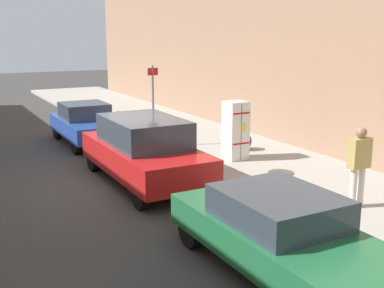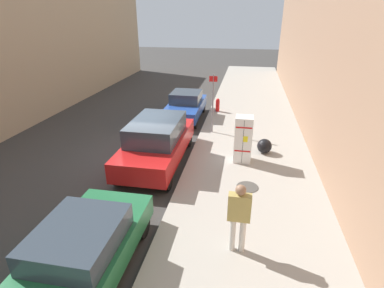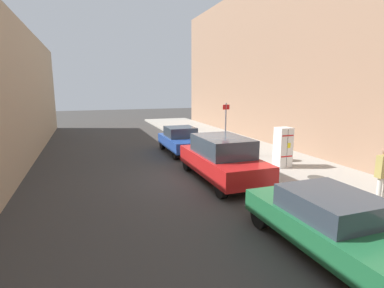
{
  "view_description": "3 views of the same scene",
  "coord_description": "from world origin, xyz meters",
  "px_view_note": "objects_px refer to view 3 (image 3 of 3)",
  "views": [
    {
      "loc": [
        4.03,
        11.75,
        3.85
      ],
      "look_at": [
        -1.42,
        1.66,
        1.23
      ],
      "focal_mm": 45.0,
      "sensor_mm": 36.0,
      "label": 1
    },
    {
      "loc": [
        -3.84,
        10.28,
        5.32
      ],
      "look_at": [
        -2.14,
        1.08,
        1.2
      ],
      "focal_mm": 28.0,
      "sensor_mm": 36.0,
      "label": 2
    },
    {
      "loc": [
        4.23,
        10.74,
        3.63
      ],
      "look_at": [
        -0.36,
        -2.2,
        1.02
      ],
      "focal_mm": 28.0,
      "sensor_mm": 36.0,
      "label": 3
    }
  ],
  "objects_px": {
    "parked_sedan_green": "(336,225)",
    "parked_hatchback_blue": "(181,140)",
    "trash_bag": "(286,155)",
    "street_sign_post": "(226,127)",
    "fire_hydrant": "(201,139)",
    "discarded_refrigerator": "(283,147)",
    "parked_suv_red": "(222,158)",
    "pedestrian_standing_near": "(384,172)"
  },
  "relations": [
    {
      "from": "parked_sedan_green",
      "to": "parked_hatchback_blue",
      "type": "bearing_deg",
      "value": -90.0
    },
    {
      "from": "trash_bag",
      "to": "parked_sedan_green",
      "type": "height_order",
      "value": "parked_sedan_green"
    },
    {
      "from": "street_sign_post",
      "to": "fire_hydrant",
      "type": "distance_m",
      "value": 3.44
    },
    {
      "from": "fire_hydrant",
      "to": "trash_bag",
      "type": "height_order",
      "value": "fire_hydrant"
    },
    {
      "from": "discarded_refrigerator",
      "to": "parked_suv_red",
      "type": "xyz_separation_m",
      "value": [
        3.17,
        0.47,
        -0.13
      ]
    },
    {
      "from": "discarded_refrigerator",
      "to": "fire_hydrant",
      "type": "distance_m",
      "value": 6.22
    },
    {
      "from": "discarded_refrigerator",
      "to": "fire_hydrant",
      "type": "bearing_deg",
      "value": -75.44
    },
    {
      "from": "street_sign_post",
      "to": "parked_hatchback_blue",
      "type": "bearing_deg",
      "value": -51.47
    },
    {
      "from": "pedestrian_standing_near",
      "to": "parked_sedan_green",
      "type": "bearing_deg",
      "value": 101.71
    },
    {
      "from": "fire_hydrant",
      "to": "parked_hatchback_blue",
      "type": "relative_size",
      "value": 0.19
    },
    {
      "from": "discarded_refrigerator",
      "to": "fire_hydrant",
      "type": "xyz_separation_m",
      "value": [
        1.56,
        -6.0,
        -0.49
      ]
    },
    {
      "from": "pedestrian_standing_near",
      "to": "parked_sedan_green",
      "type": "relative_size",
      "value": 0.38
    },
    {
      "from": "fire_hydrant",
      "to": "parked_suv_red",
      "type": "relative_size",
      "value": 0.16
    },
    {
      "from": "trash_bag",
      "to": "parked_sedan_green",
      "type": "distance_m",
      "value": 8.13
    },
    {
      "from": "discarded_refrigerator",
      "to": "street_sign_post",
      "type": "bearing_deg",
      "value": -61.75
    },
    {
      "from": "parked_suv_red",
      "to": "parked_sedan_green",
      "type": "distance_m",
      "value": 5.75
    },
    {
      "from": "discarded_refrigerator",
      "to": "pedestrian_standing_near",
      "type": "height_order",
      "value": "pedestrian_standing_near"
    },
    {
      "from": "trash_bag",
      "to": "fire_hydrant",
      "type": "bearing_deg",
      "value": -64.91
    },
    {
      "from": "discarded_refrigerator",
      "to": "parked_hatchback_blue",
      "type": "xyz_separation_m",
      "value": [
        3.17,
        -4.88,
        -0.3
      ]
    },
    {
      "from": "trash_bag",
      "to": "parked_sedan_green",
      "type": "xyz_separation_m",
      "value": [
        4.02,
        7.06,
        0.26
      ]
    },
    {
      "from": "discarded_refrigerator",
      "to": "parked_hatchback_blue",
      "type": "bearing_deg",
      "value": -56.96
    },
    {
      "from": "parked_hatchback_blue",
      "to": "parked_sedan_green",
      "type": "relative_size",
      "value": 0.84
    },
    {
      "from": "fire_hydrant",
      "to": "pedestrian_standing_near",
      "type": "bearing_deg",
      "value": 98.38
    },
    {
      "from": "street_sign_post",
      "to": "parked_suv_red",
      "type": "relative_size",
      "value": 0.57
    },
    {
      "from": "parked_hatchback_blue",
      "to": "parked_sedan_green",
      "type": "xyz_separation_m",
      "value": [
        0.0,
        11.09,
        -0.03
      ]
    },
    {
      "from": "trash_bag",
      "to": "pedestrian_standing_near",
      "type": "xyz_separation_m",
      "value": [
        0.83,
        5.6,
        0.75
      ]
    },
    {
      "from": "fire_hydrant",
      "to": "pedestrian_standing_near",
      "type": "relative_size",
      "value": 0.42
    },
    {
      "from": "parked_hatchback_blue",
      "to": "fire_hydrant",
      "type": "bearing_deg",
      "value": -145.12
    },
    {
      "from": "discarded_refrigerator",
      "to": "pedestrian_standing_near",
      "type": "xyz_separation_m",
      "value": [
        -0.03,
        4.76,
        0.17
      ]
    },
    {
      "from": "discarded_refrigerator",
      "to": "trash_bag",
      "type": "distance_m",
      "value": 1.34
    },
    {
      "from": "fire_hydrant",
      "to": "parked_hatchback_blue",
      "type": "bearing_deg",
      "value": 34.88
    },
    {
      "from": "discarded_refrigerator",
      "to": "parked_sedan_green",
      "type": "xyz_separation_m",
      "value": [
        3.17,
        6.21,
        -0.32
      ]
    },
    {
      "from": "parked_hatchback_blue",
      "to": "parked_sedan_green",
      "type": "bearing_deg",
      "value": 90.0
    },
    {
      "from": "trash_bag",
      "to": "parked_hatchback_blue",
      "type": "height_order",
      "value": "parked_hatchback_blue"
    },
    {
      "from": "parked_suv_red",
      "to": "parked_sedan_green",
      "type": "relative_size",
      "value": 1.02
    },
    {
      "from": "street_sign_post",
      "to": "parked_suv_red",
      "type": "bearing_deg",
      "value": 62.18
    },
    {
      "from": "trash_bag",
      "to": "parked_hatchback_blue",
      "type": "xyz_separation_m",
      "value": [
        4.02,
        -4.03,
        0.29
      ]
    },
    {
      "from": "trash_bag",
      "to": "pedestrian_standing_near",
      "type": "relative_size",
      "value": 0.33
    },
    {
      "from": "street_sign_post",
      "to": "fire_hydrant",
      "type": "height_order",
      "value": "street_sign_post"
    },
    {
      "from": "pedestrian_standing_near",
      "to": "trash_bag",
      "type": "bearing_deg",
      "value": -21.22
    },
    {
      "from": "parked_suv_red",
      "to": "parked_sedan_green",
      "type": "height_order",
      "value": "parked_suv_red"
    },
    {
      "from": "fire_hydrant",
      "to": "discarded_refrigerator",
      "type": "bearing_deg",
      "value": 104.56
    }
  ]
}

